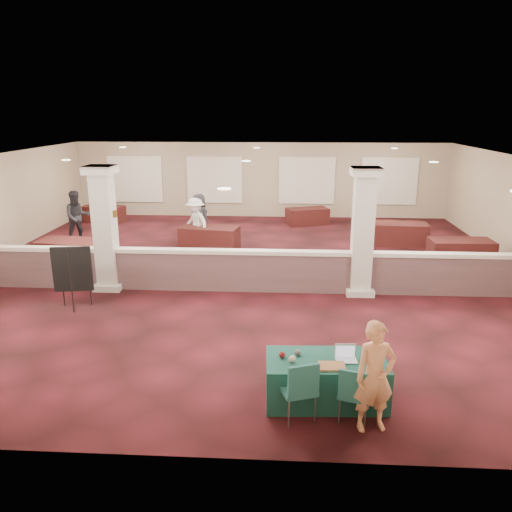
# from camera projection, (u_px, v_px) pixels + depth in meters

# --- Properties ---
(ground) EXTENTS (16.00, 16.00, 0.00)m
(ground) POSITION_uv_depth(u_px,v_px,m) (247.00, 273.00, 14.39)
(ground) COLOR #401016
(ground) RESTS_ON ground
(wall_back) EXTENTS (16.00, 0.04, 3.20)m
(wall_back) POSITION_uv_depth(u_px,v_px,m) (260.00, 180.00, 21.61)
(wall_back) COLOR gray
(wall_back) RESTS_ON ground
(wall_front) EXTENTS (16.00, 0.04, 3.20)m
(wall_front) POSITION_uv_depth(u_px,v_px,m) (198.00, 350.00, 6.28)
(wall_front) COLOR gray
(wall_front) RESTS_ON ground
(ceiling) EXTENTS (16.00, 16.00, 0.02)m
(ceiling) POSITION_uv_depth(u_px,v_px,m) (246.00, 160.00, 13.49)
(ceiling) COLOR white
(ceiling) RESTS_ON wall_back
(partition_wall) EXTENTS (15.60, 0.28, 1.10)m
(partition_wall) POSITION_uv_depth(u_px,v_px,m) (242.00, 270.00, 12.79)
(partition_wall) COLOR #4F3538
(partition_wall) RESTS_ON ground
(column_left) EXTENTS (0.72, 0.72, 3.20)m
(column_left) POSITION_uv_depth(u_px,v_px,m) (105.00, 228.00, 12.69)
(column_left) COLOR beige
(column_left) RESTS_ON ground
(column_right) EXTENTS (0.72, 0.72, 3.20)m
(column_right) POSITION_uv_depth(u_px,v_px,m) (363.00, 231.00, 12.33)
(column_right) COLOR beige
(column_right) RESTS_ON ground
(sconce_left) EXTENTS (0.12, 0.12, 0.18)m
(sconce_left) POSITION_uv_depth(u_px,v_px,m) (93.00, 213.00, 12.60)
(sconce_left) COLOR brown
(sconce_left) RESTS_ON column_left
(sconce_right) EXTENTS (0.12, 0.12, 0.18)m
(sconce_right) POSITION_uv_depth(u_px,v_px,m) (115.00, 214.00, 12.57)
(sconce_right) COLOR brown
(sconce_right) RESTS_ON column_left
(near_table) EXTENTS (1.94, 1.04, 0.73)m
(near_table) POSITION_uv_depth(u_px,v_px,m) (326.00, 380.00, 7.96)
(near_table) COLOR #0F3733
(near_table) RESTS_ON ground
(conf_chair_main) EXTENTS (0.57, 0.57, 0.91)m
(conf_chair_main) POSITION_uv_depth(u_px,v_px,m) (354.00, 390.00, 7.34)
(conf_chair_main) COLOR #205D5E
(conf_chair_main) RESTS_ON ground
(conf_chair_side) EXTENTS (0.64, 0.64, 1.00)m
(conf_chair_side) POSITION_uv_depth(u_px,v_px,m) (300.00, 386.00, 7.36)
(conf_chair_side) COLOR #205D5E
(conf_chair_side) RESTS_ON ground
(easel_board) EXTENTS (0.89, 0.50, 1.52)m
(easel_board) POSITION_uv_depth(u_px,v_px,m) (72.00, 270.00, 11.51)
(easel_board) COLOR black
(easel_board) RESTS_ON ground
(woman) EXTENTS (0.69, 0.54, 1.68)m
(woman) POSITION_uv_depth(u_px,v_px,m) (375.00, 377.00, 7.12)
(woman) COLOR #E38963
(woman) RESTS_ON ground
(far_table_front_left) EXTENTS (2.11, 1.25, 0.81)m
(far_table_front_left) POSITION_uv_depth(u_px,v_px,m) (73.00, 253.00, 14.85)
(far_table_front_left) COLOR black
(far_table_front_left) RESTS_ON ground
(far_table_front_center) EXTENTS (2.04, 1.25, 0.78)m
(far_table_front_center) POSITION_uv_depth(u_px,v_px,m) (210.00, 238.00, 16.73)
(far_table_front_center) COLOR black
(far_table_front_center) RESTS_ON ground
(far_table_front_right) EXTENTS (1.86, 0.94, 0.75)m
(far_table_front_right) POSITION_uv_depth(u_px,v_px,m) (461.00, 252.00, 15.14)
(far_table_front_right) COLOR black
(far_table_front_right) RESTS_ON ground
(far_table_back_left) EXTENTS (1.82, 1.24, 0.67)m
(far_table_back_left) POSITION_uv_depth(u_px,v_px,m) (104.00, 214.00, 20.89)
(far_table_back_left) COLOR black
(far_table_back_left) RESTS_ON ground
(far_table_back_center) EXTENTS (1.84, 1.33, 0.67)m
(far_table_back_center) POSITION_uv_depth(u_px,v_px,m) (307.00, 216.00, 20.42)
(far_table_back_center) COLOR black
(far_table_back_center) RESTS_ON ground
(far_table_back_right) EXTENTS (1.95, 1.07, 0.77)m
(far_table_back_right) POSITION_uv_depth(u_px,v_px,m) (399.00, 234.00, 17.29)
(far_table_back_right) COLOR black
(far_table_back_right) RESTS_ON ground
(attendee_a) EXTENTS (1.01, 0.89, 1.84)m
(attendee_a) POSITION_uv_depth(u_px,v_px,m) (77.00, 217.00, 17.46)
(attendee_a) COLOR black
(attendee_a) RESTS_ON ground
(attendee_b) EXTENTS (1.16, 1.10, 1.71)m
(attendee_b) POSITION_uv_depth(u_px,v_px,m) (196.00, 223.00, 16.77)
(attendee_b) COLOR silver
(attendee_b) RESTS_ON ground
(attendee_c) EXTENTS (1.12, 0.97, 1.74)m
(attendee_c) POSITION_uv_depth(u_px,v_px,m) (363.00, 221.00, 17.04)
(attendee_c) COLOR black
(attendee_c) RESTS_ON ground
(attendee_d) EXTENTS (0.96, 0.82, 1.71)m
(attendee_d) POSITION_uv_depth(u_px,v_px,m) (199.00, 218.00, 17.61)
(attendee_d) COLOR black
(attendee_d) RESTS_ON ground
(laptop_base) EXTENTS (0.34, 0.25, 0.02)m
(laptop_base) POSITION_uv_depth(u_px,v_px,m) (346.00, 360.00, 7.81)
(laptop_base) COLOR silver
(laptop_base) RESTS_ON near_table
(laptop_screen) EXTENTS (0.33, 0.03, 0.22)m
(laptop_screen) POSITION_uv_depth(u_px,v_px,m) (345.00, 350.00, 7.88)
(laptop_screen) COLOR silver
(laptop_screen) RESTS_ON near_table
(screen_glow) EXTENTS (0.30, 0.02, 0.19)m
(screen_glow) POSITION_uv_depth(u_px,v_px,m) (345.00, 351.00, 7.88)
(screen_glow) COLOR silver
(screen_glow) RESTS_ON near_table
(knitting) EXTENTS (0.41, 0.32, 0.03)m
(knitting) POSITION_uv_depth(u_px,v_px,m) (332.00, 366.00, 7.62)
(knitting) COLOR #BF641E
(knitting) RESTS_ON near_table
(yarn_cream) EXTENTS (0.11, 0.11, 0.11)m
(yarn_cream) POSITION_uv_depth(u_px,v_px,m) (292.00, 359.00, 7.75)
(yarn_cream) COLOR beige
(yarn_cream) RESTS_ON near_table
(yarn_red) EXTENTS (0.10, 0.10, 0.10)m
(yarn_red) POSITION_uv_depth(u_px,v_px,m) (282.00, 355.00, 7.90)
(yarn_red) COLOR maroon
(yarn_red) RESTS_ON near_table
(yarn_grey) EXTENTS (0.10, 0.10, 0.10)m
(yarn_grey) POSITION_uv_depth(u_px,v_px,m) (298.00, 353.00, 7.97)
(yarn_grey) COLOR #525357
(yarn_grey) RESTS_ON near_table
(scissors) EXTENTS (0.12, 0.04, 0.01)m
(scissors) POSITION_uv_depth(u_px,v_px,m) (372.00, 368.00, 7.58)
(scissors) COLOR red
(scissors) RESTS_ON near_table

